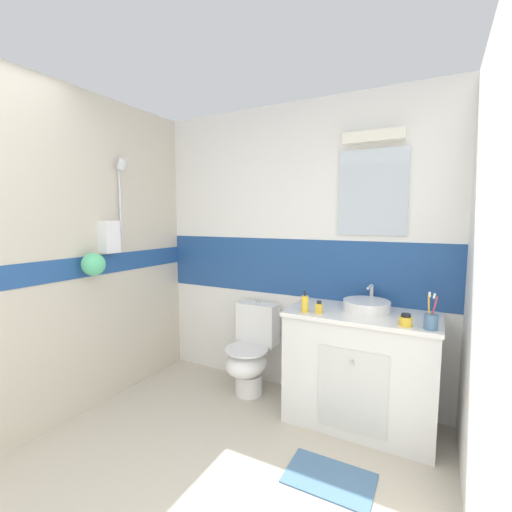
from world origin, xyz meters
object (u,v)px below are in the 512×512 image
sink_basin (367,305)px  hair_gel_jar (406,320)px  soap_dispenser (305,304)px  perfume_flask_small (319,307)px  toilet (251,352)px  toothbrush_cup (431,321)px

sink_basin → hair_gel_jar: 0.37m
soap_dispenser → hair_gel_jar: (0.68, -0.01, -0.03)m
sink_basin → perfume_flask_small: (-0.29, -0.21, -0.00)m
soap_dispenser → perfume_flask_small: size_ratio=1.78×
sink_basin → hair_gel_jar: size_ratio=4.66×
toilet → perfume_flask_small: (0.67, -0.20, 0.53)m
toilet → perfume_flask_small: 0.88m
hair_gel_jar → perfume_flask_small: perfume_flask_small is taller
toothbrush_cup → hair_gel_jar: (-0.14, 0.00, -0.02)m
sink_basin → toilet: size_ratio=0.48×
toilet → perfume_flask_small: size_ratio=8.71×
sink_basin → soap_dispenser: 0.46m
toilet → toothbrush_cup: 1.51m
hair_gel_jar → perfume_flask_small: bearing=177.1°
toothbrush_cup → soap_dispenser: size_ratio=1.44×
toilet → soap_dispenser: 0.82m
sink_basin → soap_dispenser: sink_basin is taller
sink_basin → hair_gel_jar: bearing=-40.5°
toothbrush_cup → hair_gel_jar: 0.14m
toothbrush_cup → toilet: bearing=170.5°
sink_basin → perfume_flask_small: bearing=-144.1°
soap_dispenser → hair_gel_jar: size_ratio=1.98×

